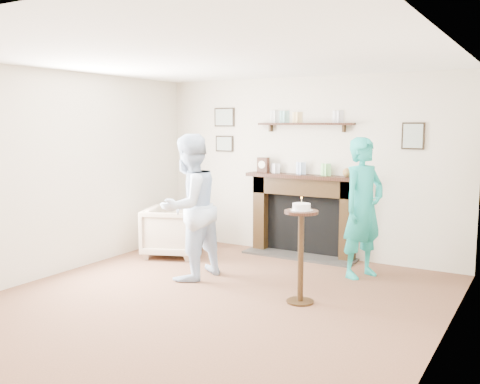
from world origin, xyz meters
name	(u,v)px	position (x,y,z in m)	size (l,w,h in m)	color
ground	(208,304)	(0.00, 0.00, 0.00)	(5.00, 5.00, 0.00)	brown
room_shell	(242,145)	(0.00, 0.69, 1.62)	(4.54, 5.02, 2.52)	beige
armchair	(174,255)	(-1.56, 1.46, 0.00)	(0.74, 0.76, 0.69)	tan
man	(190,278)	(-0.71, 0.67, 0.00)	(0.84, 0.66, 1.74)	#A9B2D3
woman	(361,276)	(1.05, 1.79, 0.00)	(0.62, 0.41, 1.70)	#1DA991
pedestal_table	(301,238)	(0.80, 0.52, 0.69)	(0.35, 0.35, 1.12)	black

